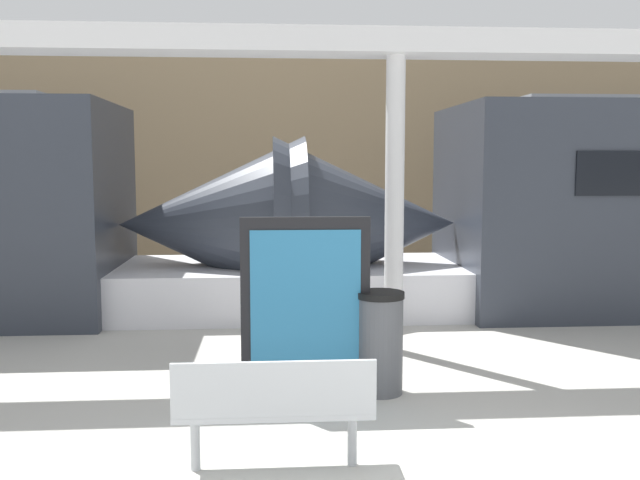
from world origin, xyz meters
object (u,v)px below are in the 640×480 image
object	(u,v)px
trash_bin	(380,342)
bench_near	(274,404)
poster_board	(306,306)
support_column_near	(394,206)

from	to	relation	value
trash_bin	bench_near	bearing A→B (deg)	-120.95
bench_near	poster_board	bearing A→B (deg)	79.39
trash_bin	support_column_near	bearing A→B (deg)	75.49
bench_near	poster_board	distance (m)	1.78
poster_board	trash_bin	bearing A→B (deg)	1.39
trash_bin	support_column_near	world-z (taller)	support_column_near
bench_near	trash_bin	distance (m)	2.01
bench_near	poster_board	xyz separation A→B (m)	(0.31, 1.71, 0.36)
trash_bin	support_column_near	xyz separation A→B (m)	(0.40, 1.55, 1.22)
bench_near	poster_board	world-z (taller)	poster_board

